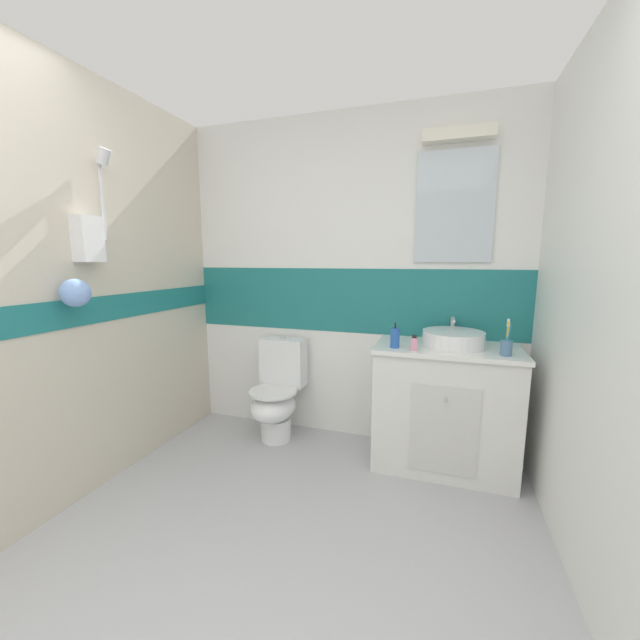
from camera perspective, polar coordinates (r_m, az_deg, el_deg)
The scene contains 10 objects.
ground_plane at distance 2.26m, azimuth -4.65°, elevation -30.30°, with size 3.20×3.48×0.04m, color #B2B2B7.
wall_back_tiled at distance 2.93m, azimuth 4.71°, elevation 6.18°, with size 3.20×0.20×2.50m.
wall_left_shower_alcove at distance 2.59m, azimuth -33.83°, elevation 4.04°, with size 0.27×3.48×2.50m.
wall_right_plain at distance 1.74m, azimuth 40.33°, elevation 1.56°, with size 0.10×3.48×2.50m, color white.
vanity_cabinet at distance 2.73m, azimuth 18.57°, elevation -12.52°, with size 0.93×0.54×0.85m.
sink_basin at distance 2.60m, azimuth 19.83°, elevation -2.64°, with size 0.39×0.44×0.17m.
toilet at distance 3.01m, azimuth -6.60°, elevation -11.15°, with size 0.37×0.50×0.80m.
toothbrush_cup at distance 2.48m, azimuth 26.80°, elevation -3.67°, with size 0.07×0.07×0.22m.
soap_dispenser at distance 2.46m, azimuth 11.48°, elevation -2.70°, with size 0.06×0.06×0.17m.
perfume_flask_small at distance 2.42m, azimuth 14.30°, elevation -3.44°, with size 0.04×0.03×0.10m.
Camera 1 is at (0.69, -0.40, 1.42)m, focal length 20.76 mm.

